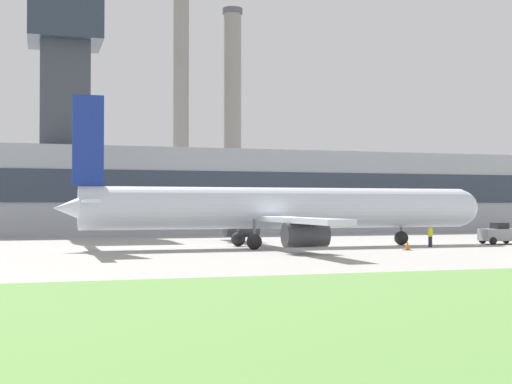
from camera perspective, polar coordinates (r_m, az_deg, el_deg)
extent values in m
plane|color=#999691|center=(51.44, 2.11, -4.66)|extent=(400.00, 400.00, 0.00)
cube|color=#9EA3AD|center=(83.89, -5.44, 0.00)|extent=(88.37, 11.52, 9.58)
cube|color=#2D3847|center=(78.22, -4.59, 0.43)|extent=(86.61, 0.16, 3.45)
cube|color=#383D47|center=(82.55, -15.08, 4.12)|extent=(5.34, 5.34, 21.29)
cube|color=#283342|center=(84.66, -15.04, 12.77)|extent=(8.01, 8.01, 4.27)
cylinder|color=gray|center=(107.69, -6.02, 6.90)|extent=(2.36, 2.36, 36.29)
cylinder|color=gray|center=(110.77, -1.89, 5.80)|extent=(2.71, 2.71, 32.95)
cylinder|color=#4C4C51|center=(114.03, -1.89, 14.25)|extent=(3.12, 3.12, 0.81)
cylinder|color=silver|center=(54.88, 2.29, -1.28)|extent=(30.88, 3.14, 3.14)
sphere|color=silver|center=(61.73, 15.95, -1.22)|extent=(2.98, 2.98, 2.98)
cone|color=silver|center=(51.87, -14.04, -1.27)|extent=(3.45, 2.98, 2.98)
cube|color=navy|center=(52.11, -13.29, 4.03)|extent=(2.20, 0.24, 6.49)
cube|color=silver|center=(47.76, -13.19, -0.72)|extent=(0.82, 8.29, 0.20)
cube|color=silver|center=(56.03, -13.75, -0.77)|extent=(0.82, 8.29, 0.20)
cube|color=silver|center=(47.28, 3.54, -2.27)|extent=(1.81, 13.81, 0.36)
cube|color=silver|center=(61.62, -1.39, -1.99)|extent=(1.81, 13.81, 0.36)
cylinder|color=#333338|center=(47.19, 3.99, -3.45)|extent=(2.95, 1.64, 1.64)
cylinder|color=#333338|center=(61.96, -1.18, -2.88)|extent=(2.95, 1.64, 1.64)
cylinder|color=#59595B|center=(58.99, 11.54, -2.82)|extent=(0.20, 0.20, 1.67)
sphere|color=black|center=(59.03, 11.54, -3.63)|extent=(1.13, 1.13, 1.13)
cylinder|color=#59595B|center=(51.89, -0.14, -3.09)|extent=(0.20, 0.20, 1.67)
sphere|color=black|center=(51.93, -0.14, -4.00)|extent=(1.13, 1.13, 1.13)
cylinder|color=#59595B|center=(56.06, -1.43, -2.94)|extent=(0.20, 0.20, 1.67)
sphere|color=black|center=(56.09, -1.43, -3.79)|extent=(1.13, 1.13, 1.13)
cube|color=gray|center=(62.67, 18.91, -3.25)|extent=(3.26, 1.92, 0.99)
cube|color=black|center=(62.65, 18.90, -2.57)|extent=(1.18, 1.26, 0.50)
sphere|color=black|center=(63.96, 19.37, -3.62)|extent=(0.64, 0.64, 0.64)
sphere|color=black|center=(61.44, 18.43, -3.73)|extent=(0.64, 0.64, 0.64)
sphere|color=black|center=(62.81, 17.67, -3.67)|extent=(0.64, 0.64, 0.64)
cylinder|color=#23283D|center=(56.75, 13.77, -3.89)|extent=(0.42, 0.42, 0.81)
cylinder|color=yellow|center=(56.72, 13.77, -3.15)|extent=(0.52, 0.52, 0.64)
sphere|color=tan|center=(56.70, 13.77, -2.72)|extent=(0.22, 0.22, 0.22)
cube|color=black|center=(52.46, 12.03, -4.55)|extent=(0.55, 0.55, 0.03)
cone|color=orange|center=(52.44, 12.02, -4.20)|extent=(0.39, 0.39, 0.68)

